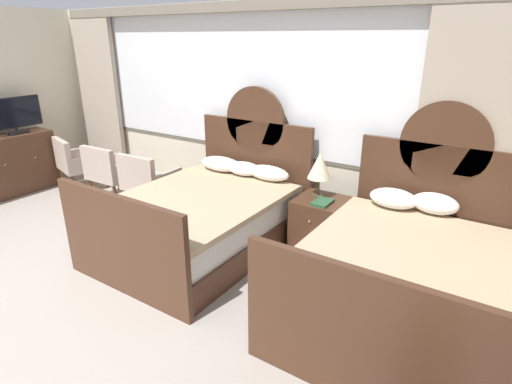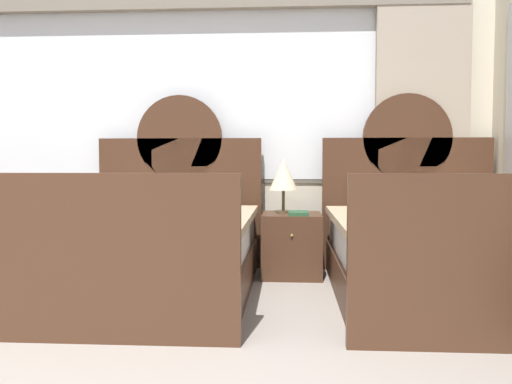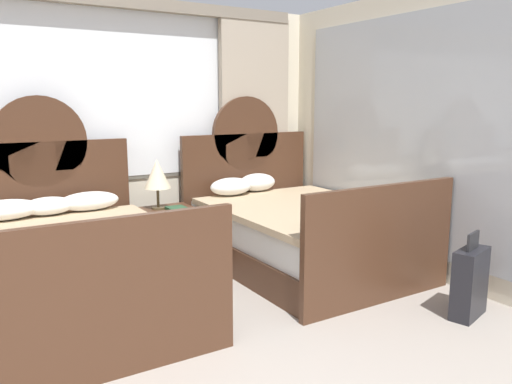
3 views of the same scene
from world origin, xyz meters
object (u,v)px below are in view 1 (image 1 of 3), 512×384
(armchair_by_window_left, at_px, (148,179))
(armchair_by_window_centre, at_px, (110,170))
(table_lamp_on_nightstand, at_px, (320,166))
(armchair_by_window_right, at_px, (77,161))
(bed_near_window, at_px, (205,215))
(bed_near_mirror, at_px, (403,275))
(tv_flatscreen, at_px, (14,115))
(nightstand_between_beds, at_px, (320,223))
(book_on_nightstand, at_px, (322,202))

(armchair_by_window_left, relative_size, armchair_by_window_centre, 1.00)
(table_lamp_on_nightstand, bearing_deg, armchair_by_window_left, -170.43)
(armchair_by_window_right, bearing_deg, armchair_by_window_left, -0.10)
(bed_near_window, height_order, bed_near_mirror, same)
(tv_flatscreen, bearing_deg, bed_near_window, 1.99)
(bed_near_window, bearing_deg, tv_flatscreen, -178.01)
(bed_near_mirror, height_order, armchair_by_window_right, bed_near_mirror)
(nightstand_between_beds, relative_size, table_lamp_on_nightstand, 1.14)
(nightstand_between_beds, bearing_deg, armchair_by_window_centre, -174.25)
(bed_near_window, height_order, nightstand_between_beds, bed_near_window)
(armchair_by_window_left, relative_size, armchair_by_window_right, 1.00)
(bed_near_window, bearing_deg, bed_near_mirror, -0.21)
(table_lamp_on_nightstand, distance_m, armchair_by_window_right, 4.02)
(bed_near_window, bearing_deg, armchair_by_window_left, 164.15)
(tv_flatscreen, distance_m, armchair_by_window_centre, 1.70)
(book_on_nightstand, bearing_deg, table_lamp_on_nightstand, 127.06)
(armchair_by_window_left, bearing_deg, table_lamp_on_nightstand, 9.57)
(table_lamp_on_nightstand, bearing_deg, armchair_by_window_right, -174.30)
(bed_near_window, relative_size, tv_flatscreen, 2.73)
(tv_flatscreen, distance_m, armchair_by_window_right, 1.09)
(bed_near_window, xyz_separation_m, book_on_nightstand, (1.17, 0.59, 0.23))
(nightstand_between_beds, xyz_separation_m, armchair_by_window_centre, (-3.24, -0.33, 0.16))
(armchair_by_window_left, height_order, armchair_by_window_right, same)
(book_on_nightstand, distance_m, tv_flatscreen, 4.83)
(nightstand_between_beds, xyz_separation_m, armchair_by_window_right, (-4.05, -0.32, 0.16))
(nightstand_between_beds, distance_m, armchair_by_window_centre, 3.26)
(bed_near_mirror, distance_m, armchair_by_window_centre, 4.36)
(bed_near_mirror, relative_size, table_lamp_on_nightstand, 4.42)
(bed_near_window, height_order, book_on_nightstand, bed_near_window)
(tv_flatscreen, distance_m, armchair_by_window_left, 2.40)
(bed_near_window, relative_size, bed_near_mirror, 1.00)
(nightstand_between_beds, xyz_separation_m, book_on_nightstand, (0.06, -0.11, 0.31))
(table_lamp_on_nightstand, height_order, tv_flatscreen, tv_flatscreen)
(bed_near_mirror, bearing_deg, armchair_by_window_left, 173.80)
(armchair_by_window_right, bearing_deg, table_lamp_on_nightstand, 5.70)
(bed_near_window, distance_m, tv_flatscreen, 3.66)
(bed_near_mirror, height_order, book_on_nightstand, bed_near_mirror)
(bed_near_mirror, bearing_deg, table_lamp_on_nightstand, 146.54)
(table_lamp_on_nightstand, relative_size, tv_flatscreen, 0.62)
(bed_near_mirror, bearing_deg, tv_flatscreen, -178.85)
(book_on_nightstand, relative_size, armchair_by_window_right, 0.32)
(armchair_by_window_centre, bearing_deg, bed_near_mirror, -5.08)
(armchair_by_window_centre, relative_size, armchair_by_window_right, 1.00)
(bed_near_window, distance_m, armchair_by_window_right, 2.96)
(nightstand_between_beds, relative_size, tv_flatscreen, 0.70)
(table_lamp_on_nightstand, height_order, armchair_by_window_centre, table_lamp_on_nightstand)
(bed_near_window, distance_m, armchair_by_window_centre, 2.16)
(table_lamp_on_nightstand, relative_size, armchair_by_window_centre, 0.62)
(book_on_nightstand, height_order, armchair_by_window_centre, armchair_by_window_centre)
(book_on_nightstand, xyz_separation_m, tv_flatscreen, (-4.74, -0.72, 0.58))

